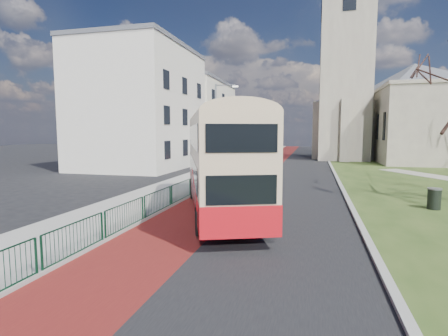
% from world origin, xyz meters
% --- Properties ---
extents(ground, '(160.00, 160.00, 0.00)m').
position_xyz_m(ground, '(0.00, 0.00, 0.00)').
color(ground, black).
rests_on(ground, ground).
extents(road_carriageway, '(9.00, 120.00, 0.01)m').
position_xyz_m(road_carriageway, '(1.50, 20.00, 0.01)').
color(road_carriageway, black).
rests_on(road_carriageway, ground).
extents(bus_lane, '(3.40, 120.00, 0.01)m').
position_xyz_m(bus_lane, '(-1.20, 20.00, 0.01)').
color(bus_lane, '#591414').
rests_on(bus_lane, ground).
extents(pavement_west, '(4.00, 120.00, 0.12)m').
position_xyz_m(pavement_west, '(-5.00, 20.00, 0.06)').
color(pavement_west, gray).
rests_on(pavement_west, ground).
extents(kerb_west, '(0.25, 120.00, 0.13)m').
position_xyz_m(kerb_west, '(-3.00, 20.00, 0.07)').
color(kerb_west, '#999993').
rests_on(kerb_west, ground).
extents(kerb_east, '(0.25, 80.00, 0.13)m').
position_xyz_m(kerb_east, '(6.10, 22.00, 0.07)').
color(kerb_east, '#999993').
rests_on(kerb_east, ground).
extents(pedestrian_railing, '(0.07, 24.00, 1.12)m').
position_xyz_m(pedestrian_railing, '(-2.95, 4.00, 0.55)').
color(pedestrian_railing, '#0B321E').
rests_on(pedestrian_railing, ground).
extents(gothic_church, '(16.38, 18.00, 40.00)m').
position_xyz_m(gothic_church, '(12.56, 38.00, 13.13)').
color(gothic_church, gray).
rests_on(gothic_church, ground).
extents(street_block_near, '(10.30, 14.30, 13.00)m').
position_xyz_m(street_block_near, '(-14.00, 22.00, 6.51)').
color(street_block_near, silver).
rests_on(street_block_near, ground).
extents(street_block_far, '(10.30, 16.30, 11.50)m').
position_xyz_m(street_block_far, '(-14.00, 38.00, 5.76)').
color(street_block_far, beige).
rests_on(street_block_far, ground).
extents(streetlamp, '(2.13, 0.18, 8.00)m').
position_xyz_m(streetlamp, '(-4.35, 18.00, 4.59)').
color(streetlamp, gray).
rests_on(streetlamp, pavement_west).
extents(bus, '(6.63, 11.60, 4.78)m').
position_xyz_m(bus, '(-0.07, 3.18, 2.72)').
color(bus, '#B01017').
rests_on(bus, ground).
extents(litter_bin, '(0.84, 0.84, 1.06)m').
position_xyz_m(litter_bin, '(10.05, 6.54, 0.58)').
color(litter_bin, black).
rests_on(litter_bin, grass_green).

